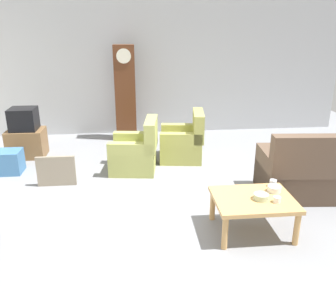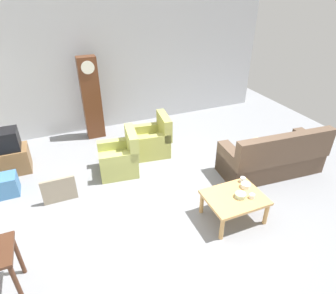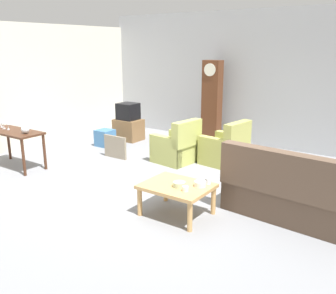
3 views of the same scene
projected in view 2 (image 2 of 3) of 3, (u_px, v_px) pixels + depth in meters
ground_plane at (171, 198)px, 5.35m from camera, size 10.40×10.40×0.00m
garage_door_wall at (117, 66)px, 7.41m from camera, size 8.40×0.16×3.20m
couch_floral at (273, 158)px, 5.90m from camera, size 2.16×1.04×1.04m
armchair_olive_near at (120, 159)px, 5.97m from camera, size 0.88×0.85×0.92m
armchair_olive_far at (153, 141)px, 6.63m from camera, size 0.88×0.85×0.92m
coffee_table_wood at (234, 199)px, 4.72m from camera, size 0.96×0.76×0.46m
grandfather_clock at (91, 99)px, 7.00m from camera, size 0.44×0.30×2.04m
tv_stand_cabinet at (12, 160)px, 5.99m from camera, size 0.68×0.52×0.54m
tv_crt at (6, 140)px, 5.75m from camera, size 0.48×0.44×0.42m
framed_picture_leaning at (59, 190)px, 5.16m from camera, size 0.60×0.05×0.49m
storage_box_blue at (7, 185)px, 5.37m from camera, size 0.39×0.39×0.40m
cup_white_porcelain at (252, 196)px, 4.64m from camera, size 0.09×0.09×0.07m
cup_blue_rimmed at (243, 180)px, 5.01m from camera, size 0.09×0.09×0.09m
bowl_white_stacked at (246, 185)px, 4.88m from camera, size 0.17×0.17×0.08m
bowl_shallow_green at (240, 195)px, 4.66m from camera, size 0.18×0.18×0.07m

